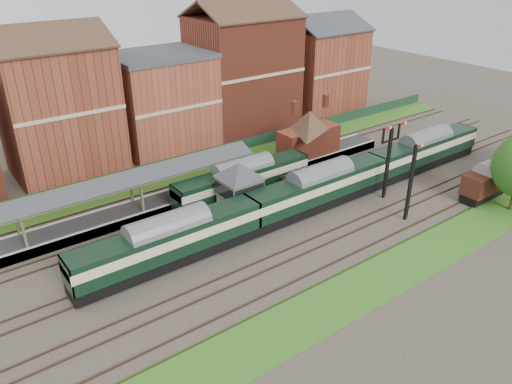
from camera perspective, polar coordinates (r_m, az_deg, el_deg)
ground at (r=49.81m, az=3.13°, el=-3.33°), size 160.00×160.00×0.00m
grass_back at (r=61.56m, az=-6.38°, el=2.68°), size 90.00×4.50×0.06m
grass_front at (r=42.80m, az=13.53°, el=-9.66°), size 90.00×5.00×0.06m
fence at (r=62.89m, az=-7.35°, el=3.87°), size 90.00×0.12×1.50m
platform at (r=54.22m, az=-7.54°, el=-0.30°), size 55.00×3.40×1.00m
signal_box at (r=48.98m, az=-1.91°, el=0.38°), size 5.40×5.40×6.00m
brick_hut at (r=54.33m, az=5.05°, el=0.71°), size 3.20×2.64×2.94m
station_building at (r=62.06m, az=6.08°, el=6.80°), size 8.10×8.10×5.90m
canopy at (r=50.19m, az=-13.76°, el=2.02°), size 26.00×3.89×4.08m
semaphore_bracket at (r=54.13m, az=14.87°, el=3.78°), size 3.60×0.25×8.18m
semaphore_siding at (r=50.39m, az=17.24°, el=1.12°), size 1.23×0.25×8.00m
town_backdrop at (r=66.68m, az=-10.86°, el=10.63°), size 69.00×10.00×16.00m
dmu_train at (r=51.58m, az=7.31°, el=0.53°), size 51.92×2.73×3.99m
platform_railcar at (r=53.21m, az=-1.50°, el=1.43°), size 16.16×2.55×3.72m
goods_van_a at (r=58.49m, az=24.61°, el=0.95°), size 5.40×2.34×3.28m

